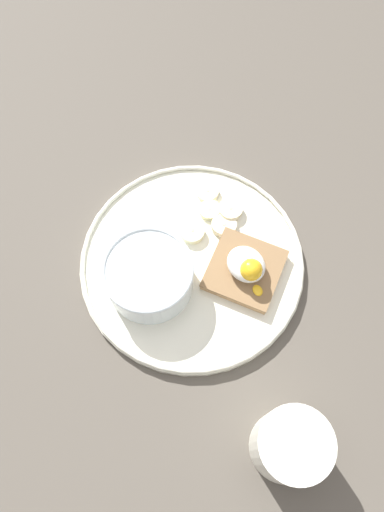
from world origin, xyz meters
The scene contains 11 objects.
ground_plane centered at (0.00, 0.00, 1.00)cm, with size 120.00×120.00×2.00cm, color #534C43.
plate centered at (0.00, 0.00, 2.80)cm, with size 29.82×29.82×1.60cm.
oatmeal_bowl centered at (1.26, 6.05, 5.69)cm, with size 11.43×11.43×5.40cm.
toast_slice centered at (-5.58, -4.25, 3.82)cm, with size 12.15×12.15×1.46cm.
poached_egg centered at (-5.90, -4.16, 5.98)cm, with size 6.82×4.56×3.63cm.
banana_slice_front centered at (4.13, -6.78, 3.43)cm, with size 4.16×4.16×0.94cm.
banana_slice_left centered at (3.11, -2.73, 3.63)cm, with size 4.63×4.61×1.33cm.
banana_slice_back centered at (1.07, -6.66, 3.52)cm, with size 4.87×4.88×1.21cm.
banana_slice_right centered at (2.25, -8.93, 3.60)cm, with size 4.17×4.19×1.27cm.
banana_slice_inner centered at (6.45, -8.47, 3.49)cm, with size 3.38×3.43×1.10cm.
coffee_mug centered at (-24.38, 6.89, 6.41)cm, with size 8.07×8.07×8.61cm.
Camera 1 is at (-18.83, 16.20, 64.42)cm, focal length 35.00 mm.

